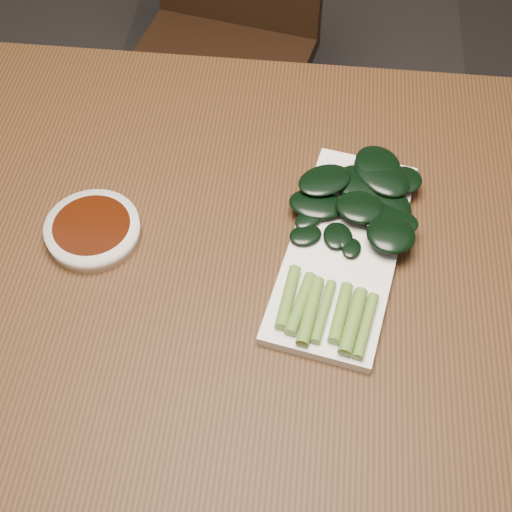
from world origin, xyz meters
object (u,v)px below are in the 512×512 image
Objects in this scene: sauce_bowl at (93,230)px; gai_lan at (360,216)px; chair_far at (223,35)px; table at (235,292)px; serving_plate at (343,249)px.

sauce_bowl is 0.36× the size of gai_lan.
chair_far is 7.31× the size of sauce_bowl.
table is 4.17× the size of gai_lan.
serving_plate is 1.02× the size of gai_lan.
gai_lan is (0.34, 0.05, 0.01)m from sauce_bowl.
gai_lan is (0.29, -0.74, 0.29)m from chair_far.
chair_far is 2.61× the size of serving_plate.
sauce_bowl reaches higher than table.
gai_lan reaches higher than serving_plate.
table is 0.16m from serving_plate.
sauce_bowl is (-0.19, 0.02, 0.08)m from table.
table is 0.84m from chair_far.
serving_plate is (0.27, -0.78, 0.27)m from chair_far.
chair_far is 2.65× the size of gai_lan.
table is at bearing -6.44° from sauce_bowl.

